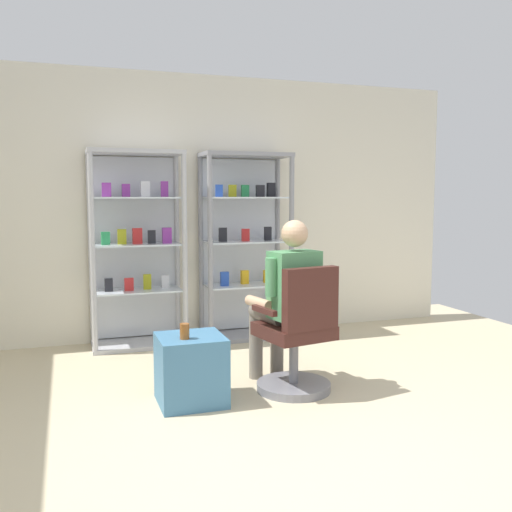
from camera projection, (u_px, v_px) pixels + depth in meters
ground_plane at (297, 456)px, 3.19m from camera, size 7.20×7.20×0.00m
back_wall at (187, 207)px, 5.88m from camera, size 6.00×0.10×2.70m
display_cabinet_left at (136, 248)px, 5.52m from camera, size 0.90×0.45×1.90m
display_cabinet_right at (244, 244)px, 5.87m from camera, size 0.90×0.45×1.90m
office_chair at (298, 341)px, 4.20m from camera, size 0.61×0.57×0.96m
seated_shopkeeper at (286, 295)px, 4.31m from camera, size 0.54×0.61×1.29m
storage_crate at (191, 369)px, 4.00m from camera, size 0.46×0.44×0.48m
tea_glass at (185, 331)px, 3.89m from camera, size 0.07×0.07×0.11m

